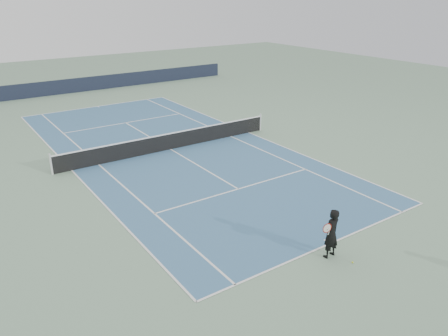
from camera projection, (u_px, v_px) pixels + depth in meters
ground at (171, 149)px, 24.35m from camera, size 80.00×80.00×0.00m
court_surface at (171, 149)px, 24.35m from camera, size 10.97×23.77×0.01m
tennis_net at (170, 141)px, 24.16m from camera, size 12.90×0.10×1.07m
windscreen_far at (73, 86)px, 37.79m from camera, size 30.00×0.25×1.20m
tennis_player at (331, 233)px, 14.23m from camera, size 0.79×0.51×1.74m
tennis_ball at (353, 262)px, 14.17m from camera, size 0.06×0.06×0.06m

